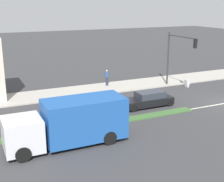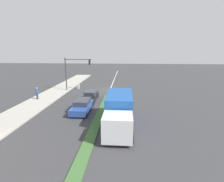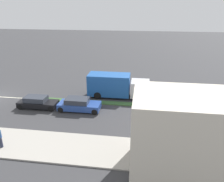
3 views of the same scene
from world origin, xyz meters
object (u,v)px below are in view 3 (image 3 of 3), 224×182
(pedestrian, at_px, (0,137))
(suv_black, at_px, (38,102))
(delivery_truck, at_px, (116,85))
(coupe_blue, at_px, (79,105))

(pedestrian, relative_size, suv_black, 0.39)
(pedestrian, relative_size, delivery_truck, 0.23)
(suv_black, bearing_deg, pedestrian, 4.01)
(pedestrian, height_order, delivery_truck, delivery_truck)
(pedestrian, xyz_separation_m, coupe_blue, (-7.56, 4.24, -0.36))
(delivery_truck, xyz_separation_m, suv_black, (4.40, -8.32, -0.85))
(delivery_truck, relative_size, coupe_blue, 1.65)
(delivery_truck, bearing_deg, pedestrian, -33.06)
(pedestrian, distance_m, coupe_blue, 8.68)
(delivery_truck, bearing_deg, coupe_blue, -38.83)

